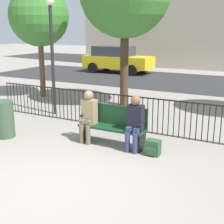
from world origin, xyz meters
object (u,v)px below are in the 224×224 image
park_bench (114,124)px  tree_0 (39,17)px  seated_person_0 (88,113)px  seated_person_1 (135,120)px  parked_car_0 (117,59)px  lamp_post (51,38)px  trash_bin (4,119)px  backpack (153,148)px

park_bench → tree_0: bearing=145.2°
seated_person_0 → tree_0: (-4.36, 3.58, 2.37)m
seated_person_1 → parked_car_0: bearing=118.6°
tree_0 → lamp_post: (2.06, -1.92, -0.71)m
park_bench → seated_person_1: size_ratio=1.28×
park_bench → tree_0: tree_0 is taller
park_bench → parked_car_0: (-5.54, 11.14, 0.35)m
lamp_post → trash_bin: lamp_post is taller
seated_person_1 → backpack: (0.46, -0.07, -0.54)m
backpack → lamp_post: lamp_post is taller
tree_0 → lamp_post: 2.90m
backpack → tree_0: bearing=148.8°
tree_0 → lamp_post: bearing=-43.0°
park_bench → seated_person_0: seated_person_0 is taller
tree_0 → parked_car_0: tree_0 is taller
seated_person_0 → parked_car_0: bearing=113.7°
seated_person_0 → backpack: size_ratio=3.76×
park_bench → backpack: 1.12m
seated_person_0 → seated_person_1: (1.19, 0.00, 0.00)m
seated_person_1 → backpack: seated_person_1 is taller
park_bench → tree_0: 6.58m
seated_person_0 → trash_bin: size_ratio=1.35×
seated_person_0 → backpack: seated_person_0 is taller
seated_person_1 → trash_bin: size_ratio=1.35×
seated_person_1 → backpack: 0.71m
backpack → tree_0: tree_0 is taller
seated_person_0 → tree_0: bearing=140.6°
parked_car_0 → trash_bin: (2.90, -11.96, -0.38)m
backpack → trash_bin: size_ratio=0.36×
park_bench → parked_car_0: size_ratio=0.38×
park_bench → seated_person_1: (0.59, -0.12, 0.21)m
seated_person_0 → tree_0: 6.12m
park_bench → trash_bin: size_ratio=1.73×
seated_person_1 → lamp_post: bearing=154.5°
seated_person_1 → backpack: bearing=-8.3°
seated_person_0 → trash_bin: 2.16m
tree_0 → park_bench: bearing=-34.8°
seated_person_1 → backpack: size_ratio=3.76×
seated_person_1 → park_bench: bearing=168.0°
park_bench → parked_car_0: bearing=116.4°
seated_person_0 → park_bench: bearing=11.7°
tree_0 → parked_car_0: 8.02m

